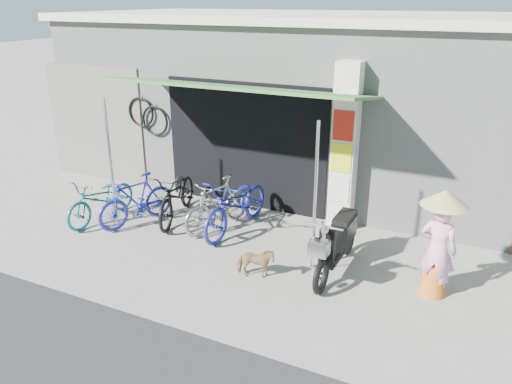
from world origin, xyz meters
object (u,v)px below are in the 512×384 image
at_px(moped, 337,243).
at_px(nun, 438,244).
at_px(bike_teal, 101,199).
at_px(bike_navy, 237,204).
at_px(bike_black, 177,195).
at_px(bike_silver, 218,204).
at_px(street_dog, 255,263).
at_px(bike_blue, 136,200).

height_order(moped, nun, nun).
height_order(bike_teal, nun, nun).
relative_size(bike_teal, bike_navy, 0.84).
distance_m(bike_black, bike_silver, 0.92).
distance_m(bike_navy, nun, 3.56).
height_order(bike_navy, moped, moped).
bearing_deg(street_dog, bike_silver, 28.58).
bearing_deg(bike_silver, moped, 3.25).
bearing_deg(bike_silver, street_dog, -27.08).
relative_size(bike_blue, bike_black, 0.85).
height_order(bike_silver, nun, nun).
xyz_separation_m(bike_black, nun, (4.76, -0.64, 0.31)).
bearing_deg(nun, bike_silver, -0.20).
relative_size(bike_black, moped, 0.99).
height_order(bike_teal, street_dog, bike_teal).
bearing_deg(bike_navy, moped, -11.99).
xyz_separation_m(bike_black, bike_navy, (1.27, 0.01, 0.03)).
bearing_deg(bike_navy, bike_teal, -159.89).
bearing_deg(bike_blue, street_dog, 3.87).
xyz_separation_m(bike_teal, bike_black, (1.25, 0.69, 0.05)).
relative_size(bike_black, street_dog, 3.14).
bearing_deg(nun, street_dog, 24.14).
bearing_deg(moped, bike_teal, -177.79).
relative_size(bike_blue, bike_navy, 0.80).
bearing_deg(street_dog, moped, -73.12).
relative_size(bike_navy, moped, 1.05).
relative_size(bike_silver, street_dog, 2.73).
relative_size(bike_teal, bike_black, 0.89).
height_order(bike_black, street_dog, bike_black).
bearing_deg(bike_black, bike_teal, -166.70).
relative_size(bike_blue, moped, 0.85).
bearing_deg(bike_silver, nun, 7.38).
bearing_deg(street_dog, bike_navy, 18.66).
bearing_deg(bike_black, bike_silver, -18.52).
relative_size(bike_silver, moped, 0.86).
bearing_deg(bike_black, street_dog, -45.71).
height_order(bike_teal, moped, moped).
distance_m(street_dog, nun, 2.63).
bearing_deg(bike_black, bike_navy, -14.86).
xyz_separation_m(bike_teal, bike_blue, (0.69, 0.16, 0.04)).
distance_m(bike_teal, bike_silver, 2.26).
bearing_deg(moped, bike_blue, -179.97).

